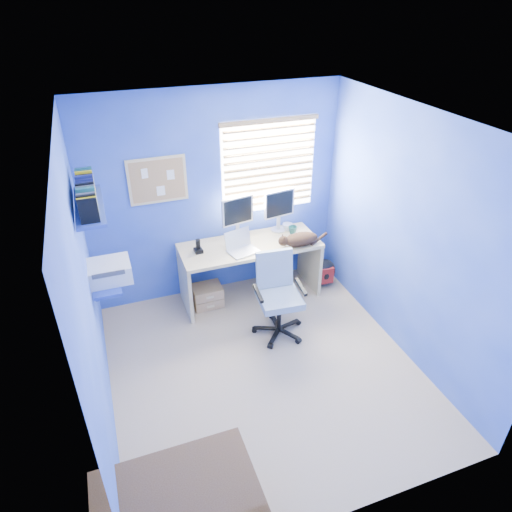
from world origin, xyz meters
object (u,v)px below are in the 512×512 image
object	(u,v)px
cat	(301,239)
office_chair	(278,305)
laptop	(243,244)
desk	(250,271)
tower_pc	(276,272)

from	to	relation	value
cat	office_chair	size ratio (longest dim) A/B	0.45
laptop	cat	size ratio (longest dim) A/B	0.78
desk	cat	bearing A→B (deg)	-20.90
laptop	tower_pc	world-z (taller)	laptop
cat	tower_pc	bearing A→B (deg)	125.23
desk	office_chair	size ratio (longest dim) A/B	1.76
cat	tower_pc	world-z (taller)	cat
cat	laptop	bearing A→B (deg)	176.59
laptop	office_chair	xyz separation A→B (m)	(0.20, -0.59, -0.50)
tower_pc	office_chair	distance (m)	0.88
office_chair	tower_pc	bearing A→B (deg)	69.19
tower_pc	office_chair	world-z (taller)	office_chair
laptop	cat	distance (m)	0.70
cat	office_chair	bearing A→B (deg)	-130.98
desk	office_chair	distance (m)	0.74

